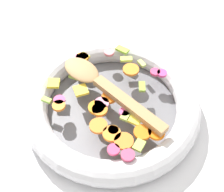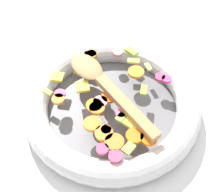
# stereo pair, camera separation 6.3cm
# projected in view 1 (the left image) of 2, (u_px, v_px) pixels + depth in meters

# --- Properties ---
(ground_plane) EXTENTS (4.00, 4.00, 0.00)m
(ground_plane) POSITION_uv_depth(u_px,v_px,m) (112.00, 111.00, 0.67)
(ground_plane) COLOR silver
(skillet) EXTENTS (0.37, 0.37, 0.05)m
(skillet) POSITION_uv_depth(u_px,v_px,m) (112.00, 104.00, 0.66)
(skillet) COLOR slate
(skillet) RESTS_ON ground_plane
(chopped_vegetables) EXTENTS (0.24, 0.29, 0.01)m
(chopped_vegetables) POSITION_uv_depth(u_px,v_px,m) (110.00, 101.00, 0.62)
(chopped_vegetables) COLOR orange
(chopped_vegetables) RESTS_ON skillet
(wooden_spoon) EXTENTS (0.06, 0.27, 0.01)m
(wooden_spoon) POSITION_uv_depth(u_px,v_px,m) (101.00, 84.00, 0.64)
(wooden_spoon) COLOR #A87F51
(wooden_spoon) RESTS_ON chopped_vegetables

